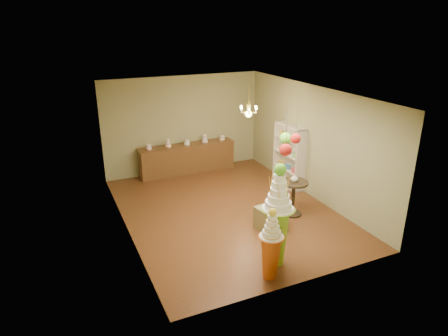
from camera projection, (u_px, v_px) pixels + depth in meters
name	position (u px, v px, depth m)	size (l,w,h in m)	color
floor	(227.00, 211.00, 10.17)	(6.50, 6.50, 0.00)	#5A3218
ceiling	(227.00, 93.00, 9.11)	(6.50, 6.50, 0.00)	silver
wall_back	(183.00, 124.00, 12.41)	(5.00, 0.04, 3.00)	#959668
wall_front	(306.00, 210.00, 6.87)	(5.00, 0.04, 3.00)	#959668
wall_left	(123.00, 170.00, 8.67)	(0.04, 6.50, 3.00)	#959668
wall_right	(312.00, 142.00, 10.60)	(0.04, 6.50, 3.00)	#959668
pedestal_green	(277.00, 224.00, 7.70)	(0.73, 0.73, 2.12)	#83B627
pedestal_orange	(271.00, 251.00, 7.38)	(0.58, 0.58, 1.44)	#D95C19
burlap_riser	(271.00, 218.00, 9.20)	(0.59, 0.59, 0.53)	olive
sideboard	(187.00, 158.00, 12.53)	(3.04, 0.54, 1.16)	brown
shelving_unit	(289.00, 156.00, 11.43)	(0.33, 1.20, 1.80)	beige
round_table	(293.00, 193.00, 9.78)	(0.72, 0.72, 0.88)	black
vase	(294.00, 178.00, 9.64)	(0.18, 0.18, 0.19)	beige
pom_red_left	(286.00, 150.00, 7.53)	(0.23, 0.23, 0.85)	#383128
pom_green_mid	(286.00, 138.00, 7.98)	(0.24, 0.24, 0.78)	#383128
pom_red_right	(295.00, 138.00, 7.66)	(0.20, 0.20, 0.67)	#383128
chandelier	(249.00, 112.00, 10.42)	(0.56, 0.56, 0.85)	gold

